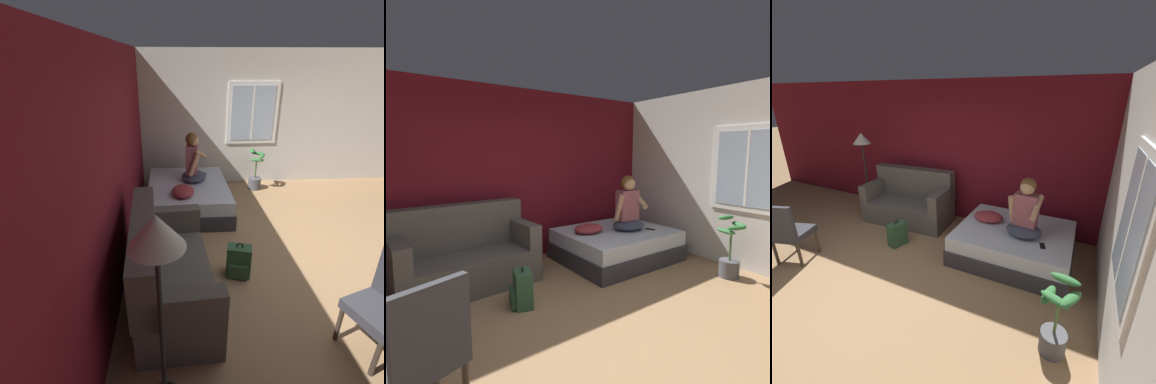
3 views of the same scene
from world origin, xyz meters
TOP-DOWN VIEW (x-y plane):
  - ground_plane at (0.00, 0.00)m, footprint 40.00×40.00m
  - wall_back_accent at (0.00, 2.76)m, footprint 10.81×0.16m
  - bed at (1.68, 1.79)m, footprint 1.75×1.43m
  - couch at (-0.57, 2.16)m, footprint 1.75×0.92m
  - side_chair at (-1.33, 0.20)m, footprint 0.58×0.58m
  - person_seated at (1.84, 1.69)m, footprint 0.57×0.50m
  - backpack at (-0.21, 1.27)m, footprint 0.29×0.34m
  - throw_pillow at (1.20, 1.90)m, footprint 0.49×0.38m
  - cell_phone at (2.15, 1.49)m, footprint 0.10×0.16m
  - potted_plant at (2.47, 0.35)m, footprint 0.39×0.37m

SIDE VIEW (x-z plane):
  - ground_plane at x=0.00m, z-range 0.00..0.00m
  - backpack at x=-0.21m, z-range -0.04..0.42m
  - bed at x=1.68m, z-range 0.00..0.48m
  - potted_plant at x=2.47m, z-range -0.12..0.73m
  - couch at x=-0.57m, z-range -0.13..0.91m
  - cell_phone at x=2.15m, z-range 0.48..0.49m
  - side_chair at x=-1.33m, z-range 0.04..1.02m
  - throw_pillow at x=1.20m, z-range 0.48..0.62m
  - person_seated at x=1.84m, z-range 0.40..1.27m
  - wall_back_accent at x=0.00m, z-range 0.00..2.70m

